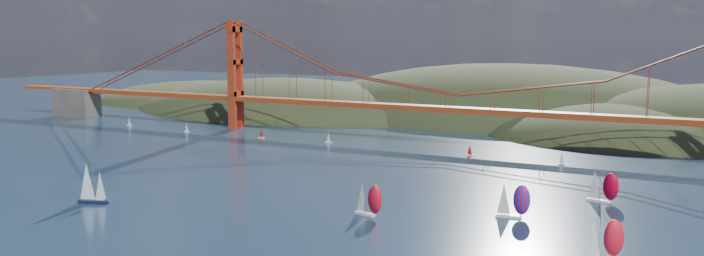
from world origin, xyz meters
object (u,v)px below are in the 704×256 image
(racer_0, at_px, (368,199))
(racer_3, at_px, (602,186))
(racer_1, at_px, (603,239))
(racer_rwb, at_px, (512,200))
(sloop_navy, at_px, (91,184))

(racer_0, relative_size, racer_3, 0.97)
(racer_1, bearing_deg, racer_rwb, 101.07)
(sloop_navy, relative_size, racer_3, 1.27)
(sloop_navy, xyz_separation_m, racer_0, (76.00, 24.78, -1.05))
(racer_3, xyz_separation_m, racer_rwb, (-18.41, -28.70, 0.09))
(racer_1, xyz_separation_m, racer_3, (-7.77, 54.34, -0.10))
(sloop_navy, height_order, racer_0, sloop_navy)
(sloop_navy, height_order, racer_1, sloop_navy)
(racer_1, bearing_deg, racer_3, 63.61)
(sloop_navy, xyz_separation_m, racer_rwb, (110.46, 40.53, -0.81))
(racer_1, relative_size, racer_3, 1.02)
(racer_rwb, bearing_deg, sloop_navy, -168.65)
(sloop_navy, distance_m, racer_1, 137.45)
(sloop_navy, distance_m, racer_0, 79.95)
(sloop_navy, relative_size, racer_0, 1.31)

